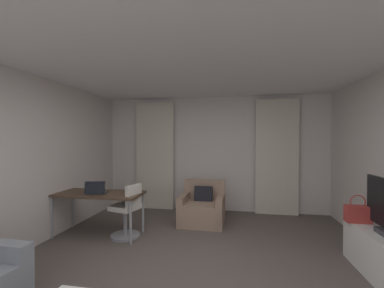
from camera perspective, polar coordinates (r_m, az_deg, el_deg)
ground_plane at (r=3.21m, az=-0.22°, el=-29.31°), size 12.00×12.00×0.00m
wall_window at (r=5.79m, az=5.00°, el=-2.21°), size 5.12×0.06×2.60m
ceiling at (r=2.95m, az=-0.22°, el=20.98°), size 5.12×6.12×0.06m
curtain_left_panel at (r=5.94m, az=-8.45°, el=-2.62°), size 0.90×0.06×2.50m
curtain_right_panel at (r=5.71m, az=18.78°, el=-2.80°), size 0.90×0.06×2.50m
armchair at (r=5.04m, az=2.42°, el=-14.55°), size 0.86×0.85×0.79m
desk at (r=4.61m, az=-20.50°, el=-11.08°), size 1.47×0.63×0.72m
desk_chair at (r=4.43m, az=-14.57°, el=-15.16°), size 0.49×0.49×0.88m
laptop at (r=4.51m, az=-21.05°, el=-10.00°), size 0.37×0.32×0.22m
handbag_primary at (r=4.08m, az=33.64°, el=-13.04°), size 0.30×0.14×0.37m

